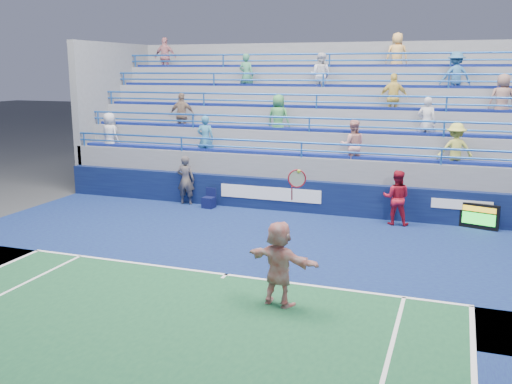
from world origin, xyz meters
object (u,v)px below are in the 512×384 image
at_px(judge_chair, 209,202).
at_px(tennis_player, 279,263).
at_px(line_judge, 186,180).
at_px(ball_girl, 396,198).
at_px(serve_speed_board, 479,216).

relative_size(judge_chair, tennis_player, 0.24).
distance_m(judge_chair, tennis_player, 8.66).
height_order(line_judge, ball_girl, line_judge).
height_order(serve_speed_board, ball_girl, ball_girl).
bearing_deg(judge_chair, line_judge, 166.46).
distance_m(serve_speed_board, ball_girl, 2.52).
height_order(serve_speed_board, tennis_player, tennis_player).
relative_size(serve_speed_board, tennis_player, 0.40).
bearing_deg(tennis_player, judge_chair, 123.78).
bearing_deg(line_judge, tennis_player, 122.62).
height_order(judge_chair, ball_girl, ball_girl).
bearing_deg(tennis_player, serve_speed_board, 61.56).
bearing_deg(tennis_player, line_judge, 128.03).
relative_size(line_judge, ball_girl, 1.03).
xyz_separation_m(serve_speed_board, judge_chair, (-8.84, -0.28, -0.17)).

